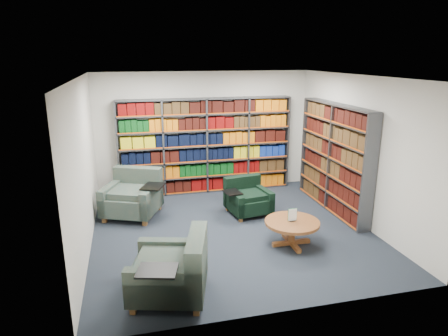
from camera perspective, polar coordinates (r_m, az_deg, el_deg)
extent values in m
cube|color=black|center=(7.51, 1.11, -8.99)|extent=(5.00, 5.00, 0.01)
cube|color=white|center=(6.83, 1.24, 12.94)|extent=(5.00, 5.00, 0.01)
cube|color=beige|center=(9.42, -2.79, 5.13)|extent=(5.00, 0.01, 2.80)
cube|color=beige|center=(4.78, 9.00, -5.86)|extent=(5.00, 0.01, 2.80)
cube|color=beige|center=(6.85, -19.51, 0.11)|extent=(0.01, 5.00, 2.80)
cube|color=beige|center=(8.04, 18.69, 2.43)|extent=(0.01, 5.00, 2.80)
cube|color=#47494F|center=(9.33, -2.56, 3.14)|extent=(4.00, 0.28, 2.20)
cube|color=silver|center=(9.45, -2.72, 3.30)|extent=(4.00, 0.02, 2.20)
cube|color=#D84C0A|center=(9.20, -2.40, 2.96)|extent=(4.00, 0.01, 2.20)
cube|color=#06370E|center=(9.57, -2.50, -2.26)|extent=(3.88, 0.21, 0.29)
cube|color=black|center=(9.46, -2.52, -0.15)|extent=(3.88, 0.21, 0.29)
cube|color=black|center=(9.37, -2.55, 2.01)|extent=(3.88, 0.21, 0.29)
cube|color=gold|center=(9.29, -2.58, 4.21)|extent=(3.88, 0.21, 0.29)
cube|color=#06370E|center=(9.22, -2.61, 6.44)|extent=(3.88, 0.21, 0.29)
cube|color=#5D0504|center=(9.17, -2.63, 8.70)|extent=(3.88, 0.21, 0.29)
cube|color=#47494F|center=(8.53, 15.45, 1.35)|extent=(0.28, 2.50, 2.20)
cube|color=silver|center=(8.59, 16.21, 1.40)|extent=(0.02, 2.50, 2.20)
cube|color=#D84C0A|center=(8.47, 14.69, 1.31)|extent=(0.02, 2.50, 2.20)
cube|color=#3C2611|center=(8.80, 15.02, -4.47)|extent=(0.21, 2.38, 0.29)
cube|color=#3C2611|center=(8.68, 15.19, -2.20)|extent=(0.21, 2.38, 0.29)
cube|color=black|center=(8.58, 15.36, 0.13)|extent=(0.21, 2.38, 0.29)
cube|color=#3C2611|center=(8.49, 15.54, 2.52)|extent=(0.21, 2.38, 0.29)
cube|color=black|center=(8.41, 15.73, 4.94)|extent=(0.21, 2.38, 0.29)
cube|color=#3C2611|center=(8.36, 15.91, 7.41)|extent=(0.21, 2.38, 0.29)
cube|color=#032A33|center=(8.28, -13.00, -4.78)|extent=(1.33, 1.33, 0.36)
cube|color=#032A33|center=(8.55, -12.10, -2.47)|extent=(1.01, 0.61, 0.81)
cube|color=#032A33|center=(8.42, -15.72, -3.98)|extent=(0.55, 0.99, 0.54)
cube|color=#032A33|center=(8.10, -10.25, -4.41)|extent=(0.55, 0.99, 0.54)
cube|color=black|center=(7.94, -10.11, -2.61)|extent=(0.55, 0.60, 0.03)
cube|color=brown|center=(8.19, -16.70, -7.08)|extent=(0.10, 0.10, 0.11)
cube|color=brown|center=(7.86, -11.23, -7.65)|extent=(0.10, 0.10, 0.11)
cube|color=brown|center=(8.88, -14.37, -5.08)|extent=(0.10, 0.10, 0.11)
cube|color=brown|center=(8.58, -9.29, -5.51)|extent=(0.10, 0.10, 0.11)
cube|color=black|center=(8.21, 3.51, -5.02)|extent=(0.91, 0.91, 0.28)
cube|color=black|center=(8.41, 2.61, -3.21)|extent=(0.81, 0.30, 0.63)
cube|color=black|center=(8.06, 1.37, -4.88)|extent=(0.24, 0.80, 0.42)
cube|color=black|center=(8.33, 5.59, -4.23)|extent=(0.24, 0.80, 0.42)
cube|color=black|center=(7.92, 1.22, -3.48)|extent=(0.36, 0.43, 0.02)
cube|color=brown|center=(7.88, 2.39, -7.39)|extent=(0.07, 0.07, 0.09)
cube|color=brown|center=(8.16, 6.57, -6.65)|extent=(0.07, 0.07, 0.09)
cube|color=brown|center=(8.43, 0.51, -5.78)|extent=(0.07, 0.07, 0.09)
cube|color=brown|center=(8.69, 4.48, -5.15)|extent=(0.07, 0.07, 0.09)
cube|color=#032A33|center=(5.60, -7.86, -15.17)|extent=(1.20, 1.20, 0.35)
cube|color=#032A33|center=(5.44, -3.88, -13.37)|extent=(0.47, 1.00, 0.78)
cube|color=#032A33|center=(5.91, -7.24, -12.40)|extent=(0.98, 0.41, 0.52)
cube|color=#032A33|center=(5.20, -8.64, -16.68)|extent=(0.98, 0.41, 0.52)
cube|color=black|center=(5.02, -9.52, -14.25)|extent=(0.56, 0.48, 0.03)
cube|color=brown|center=(6.12, -11.00, -14.87)|extent=(0.09, 0.09, 0.11)
cube|color=brown|center=(5.47, -12.87, -19.12)|extent=(0.09, 0.09, 0.11)
cube|color=brown|center=(6.01, -3.22, -15.21)|extent=(0.09, 0.09, 0.11)
cube|color=brown|center=(5.34, -3.96, -19.66)|extent=(0.09, 0.09, 0.11)
cylinder|color=brown|center=(6.92, 9.71, -7.68)|extent=(0.93, 0.93, 0.05)
cylinder|color=brown|center=(7.01, 9.63, -9.23)|extent=(0.12, 0.12, 0.37)
cube|color=brown|center=(7.08, 9.57, -10.45)|extent=(0.67, 0.08, 0.06)
cube|color=brown|center=(7.08, 9.57, -10.45)|extent=(0.08, 0.67, 0.06)
cube|color=black|center=(6.91, 9.73, -7.45)|extent=(0.10, 0.05, 0.01)
cube|color=white|center=(6.87, 9.77, -6.61)|extent=(0.14, 0.01, 0.21)
cube|color=#145926|center=(6.88, 9.74, -6.59)|extent=(0.16, 0.00, 0.22)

